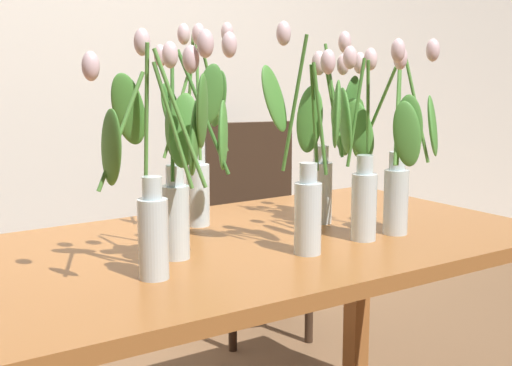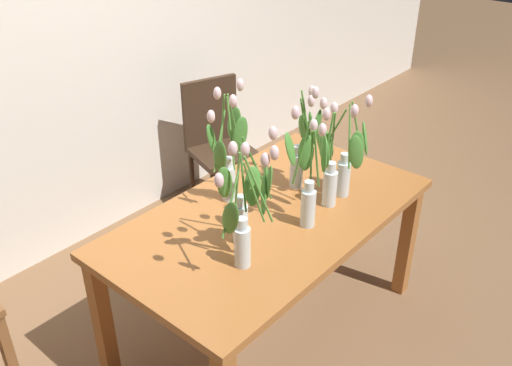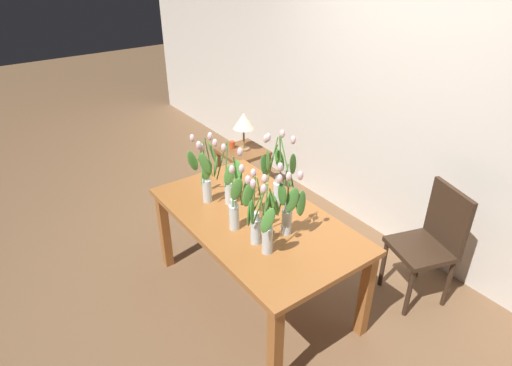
% 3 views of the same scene
% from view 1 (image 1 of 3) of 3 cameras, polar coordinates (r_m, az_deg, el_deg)
% --- Properties ---
extents(room_wall_rear, '(9.00, 0.10, 2.70)m').
position_cam_1_polar(room_wall_rear, '(3.30, -15.46, 11.57)').
color(room_wall_rear, silver).
rests_on(room_wall_rear, ground).
extents(dining_table, '(1.60, 0.90, 0.74)m').
position_cam_1_polar(dining_table, '(2.02, -0.22, -6.88)').
color(dining_table, '#A3602D').
rests_on(dining_table, ground).
extents(tulip_vase_0, '(0.29, 0.21, 0.55)m').
position_cam_1_polar(tulip_vase_0, '(1.62, -7.69, 0.64)').
color(tulip_vase_0, silver).
rests_on(tulip_vase_0, dining_table).
extents(tulip_vase_1, '(0.28, 0.22, 0.58)m').
position_cam_1_polar(tulip_vase_1, '(2.12, -4.66, 3.05)').
color(tulip_vase_1, silver).
rests_on(tulip_vase_1, dining_table).
extents(tulip_vase_2, '(0.21, 0.16, 0.54)m').
position_cam_1_polar(tulip_vase_2, '(1.77, -5.54, -0.27)').
color(tulip_vase_2, silver).
rests_on(tulip_vase_2, dining_table).
extents(tulip_vase_3, '(0.16, 0.18, 0.56)m').
position_cam_1_polar(tulip_vase_3, '(2.18, 5.81, 2.24)').
color(tulip_vase_3, silver).
rests_on(tulip_vase_3, dining_table).
extents(tulip_vase_4, '(0.22, 0.17, 0.57)m').
position_cam_1_polar(tulip_vase_4, '(1.84, 4.01, 1.29)').
color(tulip_vase_4, silver).
rests_on(tulip_vase_4, dining_table).
extents(tulip_vase_5, '(0.18, 0.18, 0.51)m').
position_cam_1_polar(tulip_vase_5, '(1.99, 8.07, 0.67)').
color(tulip_vase_5, silver).
rests_on(tulip_vase_5, dining_table).
extents(tulip_vase_6, '(0.23, 0.27, 0.53)m').
position_cam_1_polar(tulip_vase_6, '(2.04, 10.87, 1.99)').
color(tulip_vase_6, silver).
rests_on(tulip_vase_6, dining_table).
extents(dining_chair, '(0.51, 0.51, 0.93)m').
position_cam_1_polar(dining_chair, '(3.32, -0.06, -2.45)').
color(dining_chair, '#382619').
rests_on(dining_chair, ground).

